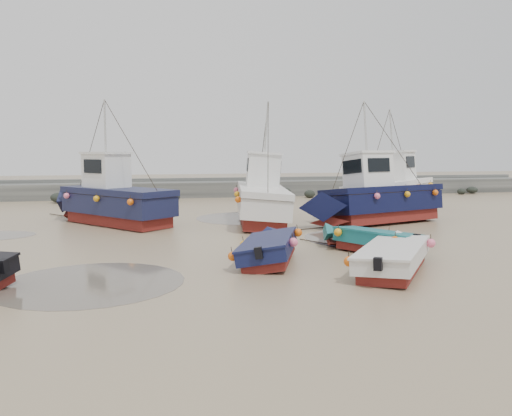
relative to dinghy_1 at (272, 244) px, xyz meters
The scene contains 13 objects.
ground 2.23m from the dinghy_1, 130.33° to the left, with size 120.00×120.00×0.00m, color #948360.
seawall 23.67m from the dinghy_1, 93.26° to the left, with size 60.00×4.92×1.50m.
puddle_a 6.06m from the dinghy_1, 162.27° to the right, with size 5.30×5.30×0.01m, color #5A5247.
puddle_b 5.38m from the dinghy_1, 38.50° to the left, with size 3.80×3.80×0.01m, color #5A5247.
puddle_d 10.62m from the dinghy_1, 85.24° to the left, with size 5.18×5.18×0.01m, color #5A5247.
dinghy_1 is the anchor object (origin of this frame).
dinghy_2 3.83m from the dinghy_1, ahead, with size 3.40×4.72×1.43m.
dinghy_3 4.08m from the dinghy_1, 31.64° to the right, with size 4.62×5.74×1.43m.
cabin_boat_0 11.63m from the dinghy_1, 121.76° to the left, with size 7.17×7.97×6.22m.
cabin_boat_1 9.23m from the dinghy_1, 80.71° to the left, with size 3.68×10.16×6.22m.
cabin_boat_2 10.11m from the dinghy_1, 45.31° to the left, with size 9.43×4.55×6.22m.
cabin_boat_3 15.71m from the dinghy_1, 47.93° to the left, with size 8.65×8.08×6.22m.
person 9.35m from the dinghy_1, 121.21° to the left, with size 0.61×0.40×1.68m, color #1D253C.
Camera 1 is at (-2.53, -17.92, 3.76)m, focal length 35.00 mm.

